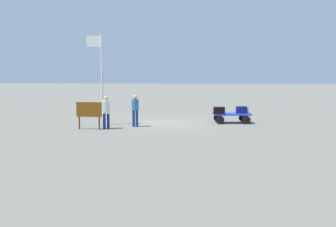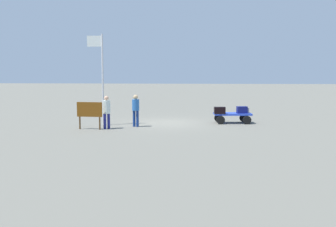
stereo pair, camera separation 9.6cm
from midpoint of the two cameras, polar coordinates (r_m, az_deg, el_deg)
ground_plane at (r=22.91m, az=-0.45°, el=-1.31°), size 120.00×120.00×0.00m
luggage_cart at (r=23.07m, az=8.69°, el=-0.29°), size 2.12×1.24×0.56m
suitcase_tan at (r=22.61m, az=6.99°, el=0.45°), size 0.63×0.40×0.37m
suitcase_olive at (r=23.10m, az=10.24°, el=0.44°), size 0.59×0.37×0.31m
suitcase_dark at (r=23.00m, az=10.04°, el=0.50°), size 0.61×0.44×0.38m
worker_lead at (r=21.35m, az=-4.72°, el=0.82°), size 0.48×0.48×1.67m
worker_trailing at (r=20.79m, az=-8.74°, el=0.57°), size 0.50×0.50×1.66m
flagpole at (r=22.16m, az=-9.52°, el=5.74°), size 0.85×0.10×4.85m
signboard at (r=20.74m, az=-11.06°, el=0.32°), size 1.30×0.18×1.36m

